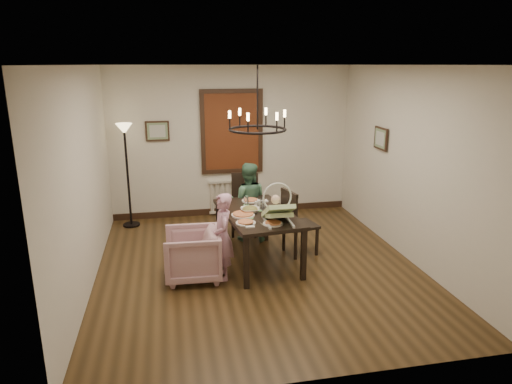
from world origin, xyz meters
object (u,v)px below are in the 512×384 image
object	(u,v)px
baby_bouncer	(278,209)
floor_lamp	(128,177)
chair_far	(244,205)
chair_right	(301,221)
dining_table	(257,218)
elderly_woman	(223,244)
seated_man	(248,208)
drinking_glass	(263,206)
armchair	(193,254)

from	to	relation	value
baby_bouncer	floor_lamp	size ratio (longest dim) A/B	0.32
chair_far	chair_right	bearing A→B (deg)	-42.08
dining_table	elderly_woman	bearing A→B (deg)	-148.94
dining_table	baby_bouncer	world-z (taller)	baby_bouncer
seated_man	floor_lamp	distance (m)	2.25
chair_right	elderly_woman	xyz separation A→B (m)	(-1.26, -0.62, -0.02)
chair_far	chair_right	world-z (taller)	chair_far
dining_table	chair_right	bearing A→B (deg)	7.44
elderly_woman	baby_bouncer	world-z (taller)	baby_bouncer
chair_right	baby_bouncer	xyz separation A→B (m)	(-0.53, -0.68, 0.44)
dining_table	drinking_glass	xyz separation A→B (m)	(0.09, 0.05, 0.15)
dining_table	baby_bouncer	size ratio (longest dim) A/B	3.03
seated_man	floor_lamp	size ratio (longest dim) A/B	0.60
drinking_glass	dining_table	bearing A→B (deg)	-153.30
armchair	seated_man	world-z (taller)	seated_man
drinking_glass	floor_lamp	world-z (taller)	floor_lamp
seated_man	baby_bouncer	distance (m)	1.46
chair_right	elderly_woman	distance (m)	1.41
baby_bouncer	floor_lamp	distance (m)	3.24
drinking_glass	armchair	bearing A→B (deg)	-159.10
armchair	floor_lamp	bearing A→B (deg)	-154.72
dining_table	seated_man	world-z (taller)	seated_man
armchair	floor_lamp	distance (m)	2.57
chair_right	armchair	xyz separation A→B (m)	(-1.67, -0.54, -0.17)
chair_right	seated_man	world-z (taller)	seated_man
elderly_woman	seated_man	distance (m)	1.45
chair_right	seated_man	size ratio (longest dim) A/B	0.95
drinking_glass	floor_lamp	size ratio (longest dim) A/B	0.07
elderly_woman	drinking_glass	size ratio (longest dim) A/B	7.81
elderly_woman	seated_man	bearing A→B (deg)	156.56
elderly_woman	drinking_glass	distance (m)	0.88
chair_far	elderly_woman	bearing A→B (deg)	-97.01
seated_man	floor_lamp	xyz separation A→B (m)	(-1.95, 1.07, 0.36)
chair_far	baby_bouncer	world-z (taller)	baby_bouncer
chair_far	dining_table	bearing A→B (deg)	-77.89
elderly_woman	floor_lamp	world-z (taller)	floor_lamp
chair_right	armchair	world-z (taller)	chair_right
elderly_woman	floor_lamp	xyz separation A→B (m)	(-1.37, 2.40, 0.41)
elderly_woman	baby_bouncer	xyz separation A→B (m)	(0.74, -0.07, 0.46)
baby_bouncer	drinking_glass	size ratio (longest dim) A/B	4.53
dining_table	chair_right	world-z (taller)	chair_right
armchair	drinking_glass	bearing A→B (deg)	113.64
chair_far	baby_bouncer	size ratio (longest dim) A/B	1.81
dining_table	elderly_woman	size ratio (longest dim) A/B	1.76
dining_table	chair_right	distance (m)	0.75
drinking_glass	floor_lamp	distance (m)	2.78
chair_right	chair_far	bearing A→B (deg)	21.81
chair_right	floor_lamp	distance (m)	3.20
seated_man	drinking_glass	world-z (taller)	seated_man
baby_bouncer	dining_table	bearing A→B (deg)	110.45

